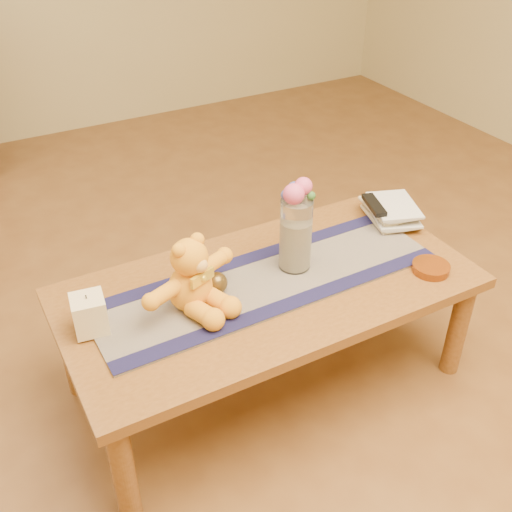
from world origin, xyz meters
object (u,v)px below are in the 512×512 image
teddy_bear (189,274)px  pillar_candle (89,314)px  tv_remote (374,205)px  amber_dish (431,268)px  bronze_ball (217,283)px  book_bottom (371,220)px  glass_vase (296,235)px

teddy_bear → pillar_candle: 0.32m
tv_remote → amber_dish: (-0.02, -0.35, -0.07)m
bronze_ball → book_bottom: bronze_ball is taller
teddy_bear → bronze_ball: 0.13m
bronze_ball → amber_dish: (0.71, -0.24, -0.03)m
teddy_bear → bronze_ball: teddy_bear is taller
pillar_candle → book_bottom: bearing=5.1°
bronze_ball → book_bottom: 0.74m
glass_vase → bronze_ball: (-0.30, -0.00, -0.09)m
pillar_candle → amber_dish: 1.15m
pillar_candle → bronze_ball: pillar_candle is taller
pillar_candle → amber_dish: bearing=-13.1°
amber_dish → tv_remote: bearing=87.3°
tv_remote → glass_vase: bearing=-148.7°
tv_remote → amber_dish: bearing=-75.6°
teddy_bear → book_bottom: teddy_bear is taller
glass_vase → tv_remote: (0.42, 0.11, -0.05)m
glass_vase → pillar_candle: bearing=178.9°
glass_vase → bronze_ball: 0.32m
teddy_bear → book_bottom: 0.84m
teddy_bear → tv_remote: teddy_bear is taller
tv_remote → book_bottom: bearing=90.0°
amber_dish → teddy_bear: bearing=164.2°
book_bottom → amber_dish: size_ratio=1.72×
teddy_bear → amber_dish: teddy_bear is taller
teddy_bear → amber_dish: size_ratio=2.66×
book_bottom → tv_remote: bearing=-93.0°
glass_vase → bronze_ball: bearing=-179.6°
glass_vase → book_bottom: (0.42, 0.12, -0.13)m
teddy_bear → book_bottom: size_ratio=1.55×
amber_dish → book_bottom: bearing=86.9°
bronze_ball → pillar_candle: bearing=177.8°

